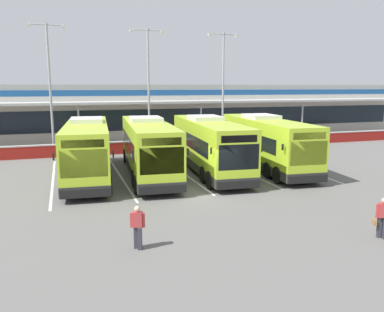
% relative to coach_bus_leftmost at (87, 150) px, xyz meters
% --- Properties ---
extents(ground_plane, '(200.00, 200.00, 0.00)m').
position_rel_coach_bus_leftmost_xyz_m(ground_plane, '(6.19, -6.25, -1.79)').
color(ground_plane, '#605E5B').
extents(terminal_building, '(70.00, 13.00, 6.00)m').
position_rel_coach_bus_leftmost_xyz_m(terminal_building, '(6.19, 20.66, 1.23)').
color(terminal_building, beige).
rests_on(terminal_building, ground).
extents(red_barrier_wall, '(60.00, 0.40, 1.10)m').
position_rel_coach_bus_leftmost_xyz_m(red_barrier_wall, '(6.19, 8.25, -1.23)').
color(red_barrier_wall, maroon).
rests_on(red_barrier_wall, ground).
extents(coach_bus_leftmost, '(3.77, 12.32, 3.78)m').
position_rel_coach_bus_leftmost_xyz_m(coach_bus_leftmost, '(0.00, 0.00, 0.00)').
color(coach_bus_leftmost, '#B7DB2D').
rests_on(coach_bus_leftmost, ground).
extents(coach_bus_left_centre, '(3.77, 12.32, 3.78)m').
position_rel_coach_bus_leftmost_xyz_m(coach_bus_left_centre, '(3.87, -0.49, 0.00)').
color(coach_bus_left_centre, '#B7DB2D').
rests_on(coach_bus_left_centre, ground).
extents(coach_bus_centre, '(3.77, 12.32, 3.78)m').
position_rel_coach_bus_leftmost_xyz_m(coach_bus_centre, '(8.06, -0.79, 0.00)').
color(coach_bus_centre, '#B7DB2D').
rests_on(coach_bus_centre, ground).
extents(coach_bus_right_centre, '(3.77, 12.32, 3.78)m').
position_rel_coach_bus_leftmost_xyz_m(coach_bus_right_centre, '(12.41, -0.88, 0.00)').
color(coach_bus_right_centre, '#B7DB2D').
rests_on(coach_bus_right_centre, ground).
extents(bay_stripe_far_west, '(0.14, 13.00, 0.01)m').
position_rel_coach_bus_leftmost_xyz_m(bay_stripe_far_west, '(-2.21, -0.25, -1.78)').
color(bay_stripe_far_west, silver).
rests_on(bay_stripe_far_west, ground).
extents(bay_stripe_west, '(0.14, 13.00, 0.01)m').
position_rel_coach_bus_leftmost_xyz_m(bay_stripe_west, '(1.99, -0.25, -1.78)').
color(bay_stripe_west, silver).
rests_on(bay_stripe_west, ground).
extents(bay_stripe_mid_west, '(0.14, 13.00, 0.01)m').
position_rel_coach_bus_leftmost_xyz_m(bay_stripe_mid_west, '(6.19, -0.25, -1.78)').
color(bay_stripe_mid_west, silver).
rests_on(bay_stripe_mid_west, ground).
extents(bay_stripe_centre, '(0.14, 13.00, 0.01)m').
position_rel_coach_bus_leftmost_xyz_m(bay_stripe_centre, '(10.39, -0.25, -1.78)').
color(bay_stripe_centre, silver).
rests_on(bay_stripe_centre, ground).
extents(bay_stripe_mid_east, '(0.14, 13.00, 0.01)m').
position_rel_coach_bus_leftmost_xyz_m(bay_stripe_mid_east, '(14.59, -0.25, -1.78)').
color(bay_stripe_mid_east, silver).
rests_on(bay_stripe_mid_east, ground).
extents(pedestrian_with_handbag, '(0.63, 0.49, 1.62)m').
position_rel_coach_bus_leftmost_xyz_m(pedestrian_with_handbag, '(10.16, -14.28, -0.93)').
color(pedestrian_with_handbag, '#33333D').
rests_on(pedestrian_with_handbag, ground).
extents(pedestrian_child, '(0.53, 0.38, 1.62)m').
position_rel_coach_bus_leftmost_xyz_m(pedestrian_child, '(0.98, -12.34, -0.91)').
color(pedestrian_child, '#33333D').
rests_on(pedestrian_child, ground).
extents(lamp_post_west, '(3.24, 0.28, 11.00)m').
position_rel_coach_bus_leftmost_xyz_m(lamp_post_west, '(-2.30, 9.97, 4.50)').
color(lamp_post_west, '#9E9EA3').
rests_on(lamp_post_west, ground).
extents(lamp_post_centre, '(3.24, 0.28, 11.00)m').
position_rel_coach_bus_leftmost_xyz_m(lamp_post_centre, '(6.33, 10.56, 4.50)').
color(lamp_post_centre, '#9E9EA3').
rests_on(lamp_post_centre, ground).
extents(lamp_post_east, '(3.24, 0.28, 11.00)m').
position_rel_coach_bus_leftmost_xyz_m(lamp_post_east, '(13.98, 10.93, 4.50)').
color(lamp_post_east, '#9E9EA3').
rests_on(lamp_post_east, ground).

